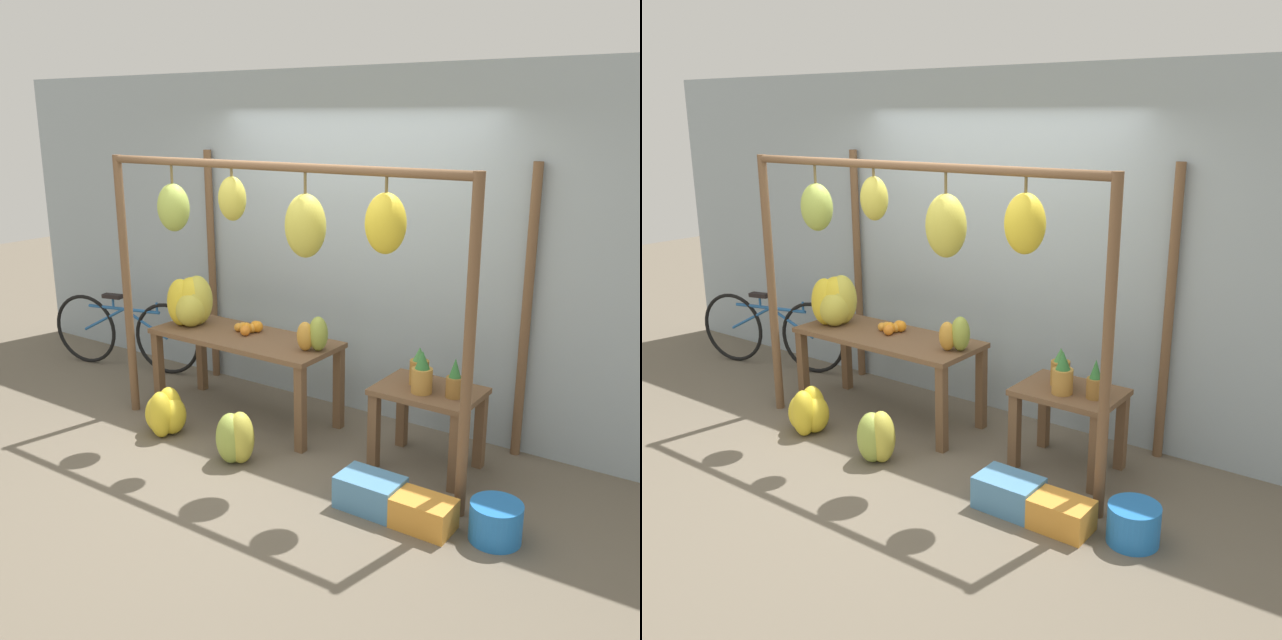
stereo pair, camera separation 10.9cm
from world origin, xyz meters
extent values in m
plane|color=#665B4C|center=(0.00, 0.00, 0.00)|extent=(20.00, 20.00, 0.00)
cube|color=#99A8B2|center=(0.00, 1.35, 1.40)|extent=(8.00, 0.08, 2.80)
cylinder|color=brown|center=(-1.49, 0.24, 1.07)|extent=(0.07, 0.07, 2.14)
cylinder|color=brown|center=(1.49, 0.24, 1.07)|extent=(0.07, 0.07, 2.14)
cylinder|color=brown|center=(-1.49, 1.26, 1.07)|extent=(0.07, 0.07, 2.14)
cylinder|color=brown|center=(1.49, 1.26, 1.07)|extent=(0.07, 0.07, 2.14)
cylinder|color=brown|center=(0.00, 0.24, 2.11)|extent=(2.99, 0.06, 0.06)
cylinder|color=brown|center=(-0.90, 0.24, 2.01)|extent=(0.02, 0.02, 0.13)
ellipsoid|color=#9EB247|center=(-0.90, 0.24, 1.77)|extent=(0.25, 0.23, 0.36)
cylinder|color=brown|center=(-0.32, 0.24, 2.05)|extent=(0.02, 0.02, 0.05)
ellipsoid|color=gold|center=(-0.32, 0.24, 1.87)|extent=(0.21, 0.19, 0.31)
cylinder|color=brown|center=(0.31, 0.24, 2.01)|extent=(0.02, 0.02, 0.13)
ellipsoid|color=gold|center=(0.31, 0.24, 1.73)|extent=(0.28, 0.26, 0.42)
cylinder|color=brown|center=(0.91, 0.24, 2.03)|extent=(0.02, 0.02, 0.09)
ellipsoid|color=yellow|center=(0.91, 0.24, 1.80)|extent=(0.26, 0.24, 0.38)
cube|color=brown|center=(-0.60, 0.65, 0.70)|extent=(1.59, 0.62, 0.04)
cube|color=brown|center=(-1.34, 0.39, 0.34)|extent=(0.07, 0.07, 0.68)
cube|color=brown|center=(0.15, 0.39, 0.34)|extent=(0.07, 0.07, 0.68)
cube|color=brown|center=(-1.34, 0.91, 0.34)|extent=(0.07, 0.07, 0.68)
cube|color=brown|center=(0.15, 0.91, 0.34)|extent=(0.07, 0.07, 0.68)
cube|color=brown|center=(1.03, 0.70, 0.58)|extent=(0.72, 0.53, 0.04)
cube|color=brown|center=(0.72, 0.49, 0.28)|extent=(0.07, 0.07, 0.56)
cube|color=brown|center=(1.34, 0.49, 0.28)|extent=(0.07, 0.07, 0.56)
cube|color=brown|center=(0.72, 0.91, 0.28)|extent=(0.07, 0.07, 0.56)
cube|color=brown|center=(1.34, 0.91, 0.28)|extent=(0.07, 0.07, 0.56)
ellipsoid|color=gold|center=(-1.14, 0.62, 0.90)|extent=(0.30, 0.29, 0.37)
ellipsoid|color=gold|center=(-1.13, 0.68, 0.93)|extent=(0.30, 0.32, 0.42)
ellipsoid|color=yellow|center=(-1.16, 0.64, 0.92)|extent=(0.38, 0.38, 0.42)
ellipsoid|color=yellow|center=(-1.22, 0.57, 0.92)|extent=(0.30, 0.31, 0.40)
ellipsoid|color=gold|center=(-1.14, 0.60, 0.87)|extent=(0.36, 0.37, 0.31)
sphere|color=orange|center=(-0.59, 0.65, 0.76)|extent=(0.08, 0.08, 0.08)
sphere|color=orange|center=(-0.57, 0.78, 0.76)|extent=(0.09, 0.09, 0.09)
sphere|color=orange|center=(-0.59, 0.74, 0.75)|extent=(0.08, 0.08, 0.08)
sphere|color=orange|center=(-0.67, 0.72, 0.76)|extent=(0.08, 0.08, 0.08)
sphere|color=orange|center=(-0.61, 0.80, 0.76)|extent=(0.09, 0.09, 0.09)
sphere|color=orange|center=(-0.61, 0.70, 0.76)|extent=(0.09, 0.09, 0.09)
sphere|color=orange|center=(-0.71, 0.71, 0.75)|extent=(0.07, 0.07, 0.07)
sphere|color=orange|center=(-0.61, 0.75, 0.75)|extent=(0.07, 0.07, 0.07)
sphere|color=orange|center=(-0.62, 0.71, 0.75)|extent=(0.08, 0.08, 0.08)
cylinder|color=#A3702D|center=(0.93, 0.74, 0.69)|extent=(0.14, 0.14, 0.18)
cone|color=#428442|center=(0.93, 0.74, 0.82)|extent=(0.10, 0.10, 0.10)
cylinder|color=olive|center=(1.24, 0.66, 0.67)|extent=(0.12, 0.12, 0.14)
cone|color=#337538|center=(1.24, 0.66, 0.81)|extent=(0.08, 0.08, 0.13)
cylinder|color=#B27F38|center=(1.02, 0.61, 0.69)|extent=(0.15, 0.15, 0.17)
cone|color=#337538|center=(1.02, 0.61, 0.84)|extent=(0.10, 0.10, 0.13)
ellipsoid|color=yellow|center=(-0.89, 0.08, 0.15)|extent=(0.35, 0.34, 0.31)
ellipsoid|color=yellow|center=(-0.92, 0.09, 0.19)|extent=(0.27, 0.27, 0.38)
ellipsoid|color=yellow|center=(-0.99, 0.05, 0.15)|extent=(0.29, 0.31, 0.31)
ellipsoid|color=yellow|center=(-0.90, -0.02, 0.19)|extent=(0.28, 0.28, 0.38)
ellipsoid|color=gold|center=(-0.11, 0.00, 0.20)|extent=(0.30, 0.30, 0.39)
ellipsoid|color=gold|center=(-0.18, 0.03, 0.15)|extent=(0.26, 0.27, 0.30)
ellipsoid|color=#9EB247|center=(-0.21, 0.00, 0.15)|extent=(0.27, 0.27, 0.30)
ellipsoid|color=#9EB247|center=(-0.17, -0.03, 0.19)|extent=(0.32, 0.32, 0.38)
cube|color=#4C84B2|center=(0.99, -0.01, 0.11)|extent=(0.41, 0.28, 0.22)
cylinder|color=blue|center=(1.78, 0.10, 0.12)|extent=(0.31, 0.31, 0.24)
torus|color=black|center=(-2.83, 0.80, 0.35)|extent=(0.70, 0.21, 0.71)
torus|color=black|center=(-1.91, 1.03, 0.35)|extent=(0.70, 0.21, 0.71)
cylinder|color=#235B9E|center=(-2.37, 0.92, 0.61)|extent=(0.79, 0.23, 0.03)
cylinder|color=#235B9E|center=(-2.60, 0.86, 0.48)|extent=(0.48, 0.14, 0.28)
cylinder|color=#235B9E|center=(-2.14, 0.98, 0.48)|extent=(0.48, 0.14, 0.28)
cylinder|color=#235B9E|center=(-2.48, 0.89, 0.66)|extent=(0.02, 0.02, 0.10)
cube|color=black|center=(-2.48, 0.89, 0.73)|extent=(0.21, 0.13, 0.04)
cylinder|color=#235B9E|center=(-2.00, 1.01, 0.66)|extent=(0.02, 0.02, 0.10)
ellipsoid|color=gold|center=(0.04, 0.61, 0.83)|extent=(0.16, 0.14, 0.23)
ellipsoid|color=#93A33D|center=(0.12, 0.67, 0.85)|extent=(0.23, 0.23, 0.27)
cube|color=orange|center=(1.37, -0.03, 0.10)|extent=(0.37, 0.25, 0.20)
camera|label=1|loc=(3.02, -3.56, 2.43)|focal=40.00mm
camera|label=2|loc=(3.11, -3.50, 2.43)|focal=40.00mm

